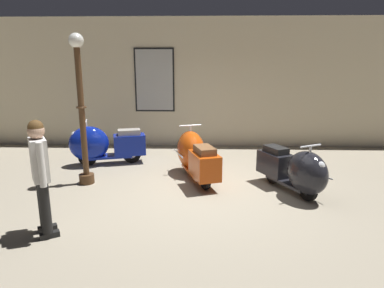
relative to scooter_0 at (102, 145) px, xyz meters
The scene contains 7 objects.
ground_plane 2.86m from the scooter_0, 36.40° to the right, with size 60.00×60.00×0.00m, color gray.
showroom_back_wall 3.24m from the scooter_0, 40.89° to the left, with size 18.00×0.24×3.40m.
scooter_0 is the anchor object (origin of this frame).
scooter_1 2.25m from the scooter_0, 21.16° to the right, with size 0.98×1.73×1.02m.
scooter_2 4.21m from the scooter_0, 22.92° to the right, with size 1.10×1.58×0.95m.
lamppost 1.54m from the scooter_0, 87.65° to the right, with size 0.28×0.28×2.75m.
visitor_0 3.23m from the scooter_0, 86.77° to the right, with size 0.37×0.46×1.56m.
Camera 1 is at (-0.01, -5.57, 2.25)m, focal length 31.59 mm.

